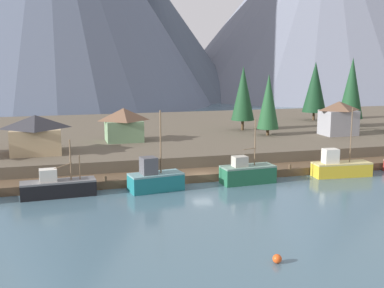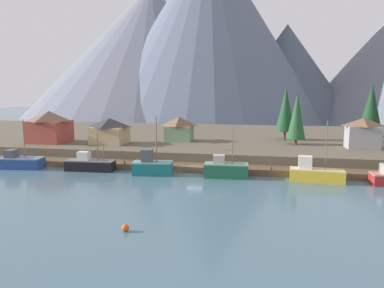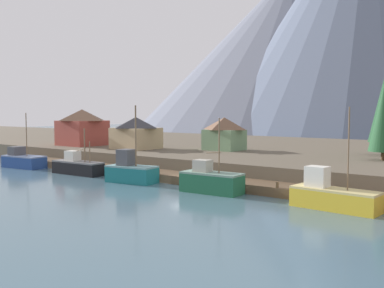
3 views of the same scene
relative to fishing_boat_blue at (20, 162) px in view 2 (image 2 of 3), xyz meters
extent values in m
cube|color=#476675|center=(30.05, 22.02, -1.62)|extent=(400.00, 400.00, 1.00)
cube|color=brown|center=(30.05, 4.02, -0.62)|extent=(80.00, 4.00, 1.00)
cylinder|color=brown|center=(-5.95, 2.22, -0.32)|extent=(0.36, 0.36, 1.60)
cylinder|color=brown|center=(2.05, 2.22, -0.32)|extent=(0.36, 0.36, 1.60)
cylinder|color=brown|center=(10.05, 2.22, -0.32)|extent=(0.36, 0.36, 1.60)
cylinder|color=brown|center=(18.05, 2.22, -0.32)|extent=(0.36, 0.36, 1.60)
cylinder|color=brown|center=(26.05, 2.22, -0.32)|extent=(0.36, 0.36, 1.60)
cylinder|color=brown|center=(34.05, 2.22, -0.32)|extent=(0.36, 0.36, 1.60)
cylinder|color=brown|center=(42.05, 2.22, -0.32)|extent=(0.36, 0.36, 1.60)
cylinder|color=brown|center=(50.05, 2.22, -0.32)|extent=(0.36, 0.36, 1.60)
cylinder|color=brown|center=(58.05, 2.22, -0.32)|extent=(0.36, 0.36, 1.60)
cube|color=brown|center=(30.05, 34.02, 0.13)|extent=(400.00, 56.00, 2.50)
cone|color=slate|center=(-20.03, 138.38, 33.61)|extent=(135.60, 135.60, 69.47)
cone|color=slate|center=(13.36, 127.08, 43.35)|extent=(111.88, 111.88, 88.95)
cone|color=#475160|center=(51.79, 136.91, 22.18)|extent=(66.59, 66.59, 46.60)
cube|color=navy|center=(0.18, 0.02, -0.28)|extent=(7.43, 3.69, 1.68)
cube|color=#6C7DA2|center=(0.18, 0.02, 0.66)|extent=(7.43, 3.69, 0.20)
cube|color=#4C4C51|center=(-1.49, -0.16, 1.42)|extent=(1.88, 2.31, 1.33)
cylinder|color=brown|center=(0.91, 0.10, 4.03)|extent=(0.14, 0.14, 6.56)
cube|color=black|center=(12.69, 0.51, -0.31)|extent=(8.27, 2.78, 1.62)
cube|color=slate|center=(12.69, 0.51, 0.60)|extent=(8.27, 2.78, 0.20)
cube|color=silver|center=(11.65, 0.45, 1.39)|extent=(1.94, 1.56, 1.39)
cylinder|color=brown|center=(14.12, 0.59, 2.98)|extent=(0.16, 0.16, 4.56)
cylinder|color=brown|center=(15.10, 0.64, 2.10)|extent=(0.14, 0.14, 2.81)
cylinder|color=brown|center=(13.26, 0.54, 2.31)|extent=(2.10, 0.23, 0.69)
cube|color=#196B70|center=(23.68, 0.03, -0.19)|extent=(6.53, 3.67, 1.86)
cube|color=#679496|center=(23.68, 0.03, 0.84)|extent=(6.53, 3.67, 0.20)
cube|color=#4C4C51|center=(22.82, -0.10, 1.92)|extent=(1.98, 2.03, 1.97)
cylinder|color=brown|center=(24.31, 0.13, 4.60)|extent=(0.19, 0.19, 7.32)
cube|color=#1E5B3D|center=(35.35, 0.36, -0.13)|extent=(6.79, 3.05, 1.99)
cube|color=gray|center=(35.35, 0.36, 0.97)|extent=(6.79, 3.05, 0.20)
cube|color=#B2AD9E|center=(34.21, 0.29, 1.70)|extent=(1.81, 1.60, 1.27)
cylinder|color=brown|center=(36.25, 0.41, 3.95)|extent=(0.14, 0.14, 5.76)
cylinder|color=brown|center=(35.56, 0.37, 3.17)|extent=(1.73, 0.20, 0.23)
cube|color=gold|center=(48.61, 0.38, -0.30)|extent=(7.78, 3.02, 1.65)
cube|color=tan|center=(48.61, 0.38, 0.62)|extent=(7.78, 3.02, 0.20)
cube|color=silver|center=(46.91, 0.50, 1.65)|extent=(2.00, 1.64, 1.86)
cylinder|color=brown|center=(49.71, 0.30, 4.31)|extent=(0.13, 0.13, 7.18)
cube|color=tan|center=(10.07, 14.43, 3.11)|extent=(6.54, 6.18, 3.47)
pyramid|color=#2D2D33|center=(10.07, 14.43, 5.73)|extent=(6.87, 6.49, 1.78)
cube|color=gray|center=(59.01, 17.81, 3.47)|extent=(5.55, 4.22, 4.19)
pyramid|color=brown|center=(59.01, 17.81, 6.34)|extent=(5.83, 4.43, 1.53)
cube|color=#6B8E66|center=(23.01, 21.29, 3.01)|extent=(5.59, 4.80, 3.27)
pyramid|color=brown|center=(23.01, 21.29, 5.62)|extent=(5.87, 5.04, 1.95)
cube|color=#9E4238|center=(-3.13, 13.87, 3.63)|extent=(7.18, 6.93, 4.51)
pyramid|color=brown|center=(-3.13, 13.87, 6.91)|extent=(7.54, 7.28, 2.04)
cylinder|color=#4C3823|center=(47.31, 20.72, 1.94)|extent=(0.50, 0.50, 1.14)
cone|color=#1E4C28|center=(47.31, 20.72, 7.13)|extent=(3.67, 3.67, 9.24)
cylinder|color=#4C3823|center=(65.66, 37.50, 2.27)|extent=(0.50, 0.50, 1.78)
cone|color=#14381E|center=(65.66, 37.50, 8.44)|extent=(5.01, 5.01, 10.58)
cylinder|color=#4C3823|center=(45.53, 27.70, 2.31)|extent=(0.50, 0.50, 1.86)
cone|color=#194223|center=(45.53, 27.70, 8.09)|extent=(4.17, 4.17, 9.70)
sphere|color=#E04C19|center=(28.20, -22.80, -0.77)|extent=(0.70, 0.70, 0.70)
camera|label=1|loc=(12.68, -54.02, 13.83)|focal=45.37mm
camera|label=2|loc=(40.54, -52.71, 11.91)|focal=33.10mm
camera|label=3|loc=(62.27, -37.78, 7.47)|focal=41.50mm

